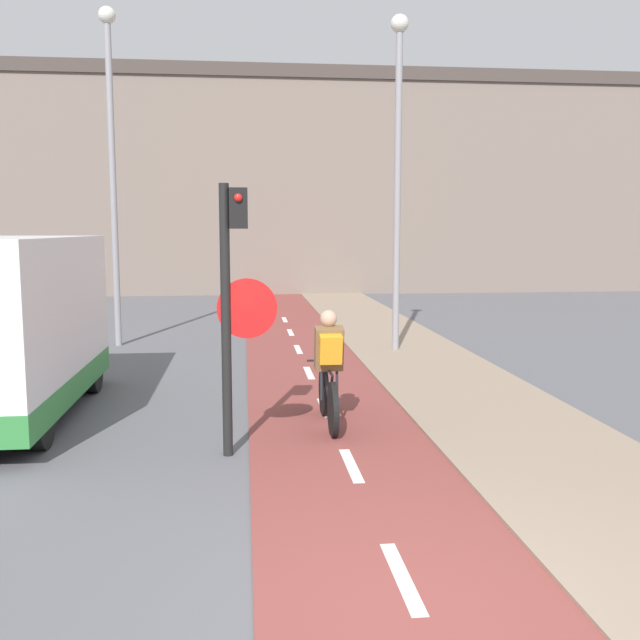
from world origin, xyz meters
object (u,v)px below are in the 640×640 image
(street_lamp_sidewalk, at_px, (398,150))
(van, at_px, (0,331))
(street_lamp_far, at_px, (112,144))
(cyclist_near, at_px, (329,372))
(traffic_light_pole, at_px, (233,289))

(street_lamp_sidewalk, bearing_deg, van, -144.07)
(street_lamp_far, relative_size, street_lamp_sidewalk, 1.06)
(van, bearing_deg, street_lamp_sidewalk, 35.93)
(street_lamp_far, xyz_separation_m, street_lamp_sidewalk, (5.90, -1.47, -0.21))
(street_lamp_far, height_order, cyclist_near, street_lamp_far)
(street_lamp_far, height_order, van, street_lamp_far)
(street_lamp_sidewalk, xyz_separation_m, cyclist_near, (-2.06, -5.52, -3.42))
(traffic_light_pole, bearing_deg, street_lamp_sidewalk, 63.64)
(traffic_light_pole, distance_m, street_lamp_sidewalk, 7.66)
(cyclist_near, relative_size, van, 0.38)
(street_lamp_far, distance_m, street_lamp_sidewalk, 6.09)
(cyclist_near, bearing_deg, street_lamp_sidewalk, 69.50)
(cyclist_near, bearing_deg, van, 168.37)
(van, bearing_deg, traffic_light_pole, -31.67)
(cyclist_near, bearing_deg, street_lamp_far, 118.80)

